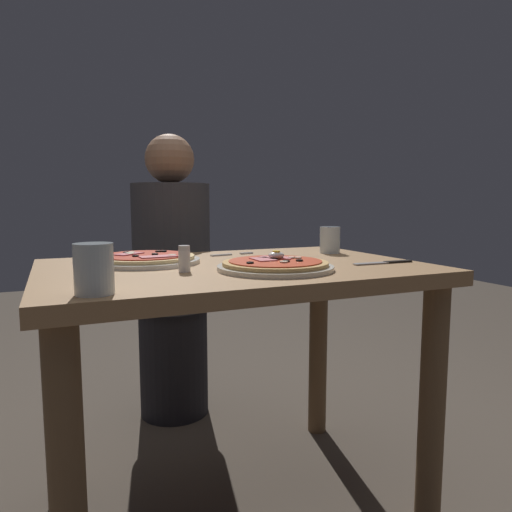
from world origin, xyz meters
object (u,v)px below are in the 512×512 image
fork (229,254)px  diner_person (172,284)px  water_glass_near (94,273)px  water_glass_far (330,242)px  knife (387,262)px  salt_shaker (184,259)px  dining_table (235,311)px  pizza_across_left (145,259)px  pizza_foreground (275,265)px

fork → diner_person: size_ratio=0.13×
diner_person → water_glass_near: bearing=68.8°
water_glass_far → knife: water_glass_far is taller
fork → salt_shaker: size_ratio=2.35×
dining_table → water_glass_near: (-0.40, -0.29, 0.18)m
salt_shaker → diner_person: 0.81m
dining_table → pizza_across_left: bearing=150.2°
knife → salt_shaker: bearing=172.6°
water_glass_far → diner_person: (-0.43, 0.54, -0.21)m
water_glass_far → fork: water_glass_far is taller
knife → diner_person: diner_person is taller
pizza_across_left → water_glass_near: (-0.17, -0.42, 0.03)m
pizza_foreground → knife: pizza_foreground is taller
dining_table → pizza_across_left: 0.30m
knife → diner_person: size_ratio=0.17×
pizza_across_left → salt_shaker: salt_shaker is taller
pizza_across_left → pizza_foreground: bearing=-43.5°
dining_table → pizza_across_left: size_ratio=3.32×
water_glass_near → pizza_foreground: bearing=17.9°
pizza_foreground → dining_table: bearing=112.7°
water_glass_near → pizza_across_left: bearing=67.9°
pizza_foreground → knife: 0.35m
water_glass_far → pizza_foreground: bearing=-140.8°
pizza_foreground → water_glass_far: 0.45m
pizza_across_left → water_glass_near: water_glass_near is taller
knife → diner_person: (-0.43, 0.84, -0.17)m
dining_table → pizza_foreground: (0.06, -0.14, 0.15)m
water_glass_near → water_glass_far: 0.91m
dining_table → diner_person: (-0.02, 0.69, -0.04)m
pizza_foreground → pizza_across_left: (-0.29, 0.27, -0.00)m
pizza_foreground → diner_person: diner_person is taller
water_glass_far → pizza_across_left: bearing=-178.8°
water_glass_far → water_glass_near: bearing=-151.8°
dining_table → fork: bearing=73.7°
fork → salt_shaker: salt_shaker is taller
diner_person → fork: bearing=100.0°
dining_table → knife: knife is taller
pizza_foreground → water_glass_near: 0.48m
knife → dining_table: bearing=159.5°
dining_table → salt_shaker: (-0.17, -0.08, 0.17)m
dining_table → fork: 0.27m
dining_table → water_glass_near: water_glass_near is taller
water_glass_near → water_glass_far: bearing=28.2°
pizza_foreground → diner_person: bearing=95.3°
dining_table → salt_shaker: size_ratio=15.57×
dining_table → pizza_foreground: pizza_foreground is taller
pizza_foreground → fork: size_ratio=1.92×
knife → fork: bearing=132.8°
pizza_foreground → salt_shaker: 0.23m
knife → salt_shaker: salt_shaker is taller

